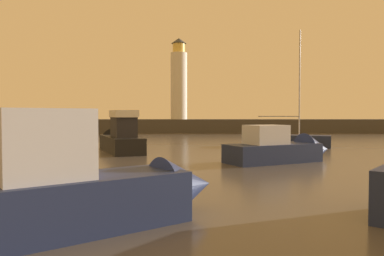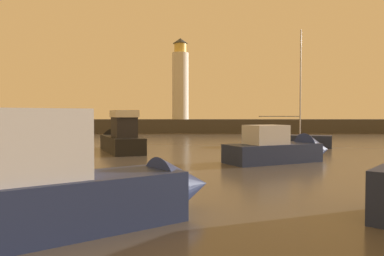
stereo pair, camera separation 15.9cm
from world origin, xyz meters
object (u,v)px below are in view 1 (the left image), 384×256
object	(u,v)px
lighthouse	(179,81)
motorboat_5	(92,190)
motorboat_3	(119,138)
sailboat_moored	(291,140)
motorboat_1	(287,149)

from	to	relation	value
lighthouse	motorboat_5	distance (m)	50.84
motorboat_3	sailboat_moored	bearing A→B (deg)	14.31
motorboat_1	motorboat_3	xyz separation A→B (m)	(-11.42, 6.58, 0.24)
lighthouse	motorboat_1	world-z (taller)	lighthouse
lighthouse	sailboat_moored	distance (m)	29.86
lighthouse	motorboat_5	bearing A→B (deg)	-90.81
lighthouse	sailboat_moored	size ratio (longest dim) A/B	1.27
motorboat_1	motorboat_3	size ratio (longest dim) A/B	0.87
motorboat_3	sailboat_moored	size ratio (longest dim) A/B	0.85
motorboat_3	motorboat_5	bearing A→B (deg)	-81.06
lighthouse	sailboat_moored	world-z (taller)	lighthouse
lighthouse	motorboat_1	size ratio (longest dim) A/B	1.72
sailboat_moored	motorboat_1	bearing A→B (deg)	-106.86
lighthouse	motorboat_3	xyz separation A→B (m)	(-3.82, -30.50, -7.28)
motorboat_1	motorboat_5	world-z (taller)	motorboat_5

